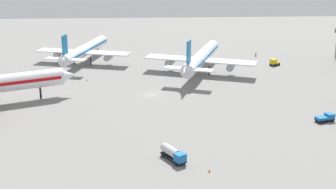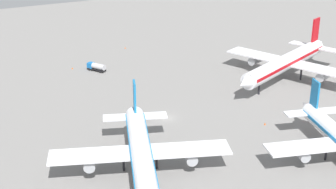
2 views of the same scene
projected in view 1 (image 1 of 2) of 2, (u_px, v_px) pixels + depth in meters
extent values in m
plane|color=gray|center=(151.00, 94.00, 124.90)|extent=(288.00, 288.00, 0.00)
cone|color=white|center=(68.00, 76.00, 122.90)|extent=(5.82, 5.95, 4.38)
cylinder|color=black|center=(41.00, 93.00, 120.93)|extent=(0.55, 0.55, 3.23)
cylinder|color=white|center=(201.00, 57.00, 145.74)|extent=(37.08, 16.81, 4.17)
cone|color=white|center=(213.00, 45.00, 164.13)|extent=(5.27, 5.14, 3.96)
cone|color=white|center=(186.00, 71.00, 127.16)|extent=(6.04, 4.91, 3.34)
cube|color=#1972B2|center=(201.00, 56.00, 145.64)|extent=(35.68, 16.37, 0.75)
cube|color=white|center=(200.00, 60.00, 144.15)|extent=(17.95, 35.94, 0.38)
cylinder|color=#A5A8AD|center=(170.00, 62.00, 147.35)|extent=(5.42, 3.83, 2.29)
cylinder|color=#A5A8AD|center=(231.00, 66.00, 141.85)|extent=(5.42, 3.83, 2.29)
cube|color=white|center=(189.00, 69.00, 130.09)|extent=(8.09, 14.70, 0.30)
cube|color=#1972B2|center=(189.00, 52.00, 128.52)|extent=(3.58, 1.66, 6.67)
cylinder|color=black|center=(209.00, 59.00, 158.92)|extent=(0.50, 0.50, 2.92)
cylinder|color=black|center=(189.00, 69.00, 145.00)|extent=(0.50, 0.50, 2.92)
cylinder|color=black|center=(209.00, 71.00, 143.18)|extent=(0.50, 0.50, 2.92)
cylinder|color=white|center=(85.00, 50.00, 157.96)|extent=(34.97, 13.17, 3.87)
cone|color=white|center=(103.00, 40.00, 175.38)|extent=(4.72, 4.58, 3.68)
cone|color=white|center=(62.00, 61.00, 140.37)|extent=(5.50, 4.28, 3.10)
cube|color=#1972B2|center=(85.00, 49.00, 157.87)|extent=(33.63, 12.87, 0.70)
cube|color=white|center=(83.00, 52.00, 156.45)|extent=(14.40, 33.74, 0.35)
cylinder|color=#A5A8AD|center=(59.00, 54.00, 158.78)|extent=(4.98, 3.28, 2.13)
cylinder|color=#A5A8AD|center=(109.00, 57.00, 154.97)|extent=(4.98, 3.28, 2.13)
cube|color=white|center=(66.00, 59.00, 143.14)|extent=(6.63, 13.74, 0.28)
cube|color=#1972B2|center=(65.00, 45.00, 141.69)|extent=(3.37, 1.31, 6.20)
cylinder|color=black|center=(98.00, 51.00, 170.43)|extent=(0.46, 0.46, 2.71)
cylinder|color=black|center=(74.00, 60.00, 157.01)|extent=(0.46, 0.46, 2.71)
cylinder|color=black|center=(91.00, 61.00, 155.75)|extent=(0.46, 0.46, 2.71)
cube|color=black|center=(173.00, 157.00, 86.08)|extent=(6.38, 4.87, 0.30)
cube|color=#1966B2|center=(180.00, 157.00, 84.02)|extent=(2.52, 2.55, 1.60)
cube|color=#3F596B|center=(183.00, 157.00, 83.28)|extent=(0.89, 1.41, 0.90)
cylinder|color=#B7B7BC|center=(171.00, 151.00, 86.46)|extent=(4.79, 3.86, 1.80)
cylinder|color=black|center=(184.00, 161.00, 84.90)|extent=(0.84, 0.67, 0.80)
cylinder|color=black|center=(176.00, 164.00, 83.89)|extent=(0.84, 0.67, 0.80)
cylinder|color=black|center=(171.00, 153.00, 88.37)|extent=(0.84, 0.67, 0.80)
cylinder|color=black|center=(163.00, 155.00, 87.36)|extent=(0.84, 0.67, 0.80)
cube|color=black|center=(275.00, 64.00, 155.42)|extent=(3.14, 3.71, 0.30)
cube|color=gold|center=(273.00, 61.00, 154.79)|extent=(2.51, 2.46, 1.60)
cube|color=#3F596B|center=(272.00, 61.00, 154.30)|extent=(1.46, 0.79, 0.90)
cube|color=gold|center=(277.00, 62.00, 155.72)|extent=(2.33, 2.11, 0.50)
cylinder|color=black|center=(274.00, 65.00, 154.15)|extent=(0.63, 0.85, 0.80)
cylinder|color=black|center=(270.00, 64.00, 155.71)|extent=(0.63, 0.85, 0.80)
cylinder|color=black|center=(279.00, 64.00, 155.22)|extent=(0.63, 0.85, 0.80)
cylinder|color=black|center=(275.00, 63.00, 156.78)|extent=(0.63, 0.85, 0.80)
cube|color=black|center=(325.00, 119.00, 105.21)|extent=(3.02, 4.75, 0.30)
cube|color=#1966B2|center=(330.00, 116.00, 105.37)|extent=(2.32, 2.25, 1.20)
cube|color=#3F596B|center=(333.00, 114.00, 105.55)|extent=(1.56, 0.51, 0.67)
cube|color=#1966B2|center=(322.00, 118.00, 104.79)|extent=(2.53, 3.02, 0.60)
cylinder|color=black|center=(327.00, 118.00, 106.58)|extent=(0.51, 0.85, 0.80)
cylinder|color=black|center=(333.00, 121.00, 104.87)|extent=(0.51, 0.85, 0.80)
cylinder|color=black|center=(317.00, 119.00, 105.63)|extent=(0.51, 0.85, 0.80)
cylinder|color=black|center=(322.00, 122.00, 103.93)|extent=(0.51, 0.85, 0.80)
cylinder|color=#1E2338|center=(256.00, 55.00, 168.24)|extent=(0.40, 0.40, 0.85)
cylinder|color=yellow|center=(256.00, 53.00, 168.01)|extent=(0.47, 0.47, 0.60)
sphere|color=tan|center=(256.00, 52.00, 167.88)|extent=(0.22, 0.22, 0.22)
cylinder|color=yellow|center=(257.00, 54.00, 167.96)|extent=(0.10, 0.10, 0.54)
cylinder|color=yellow|center=(255.00, 53.00, 168.07)|extent=(0.10, 0.10, 0.54)
cone|color=#EA590C|center=(209.00, 170.00, 81.58)|extent=(0.44, 0.44, 0.60)
cone|color=#EA590C|center=(87.00, 80.00, 137.60)|extent=(0.44, 0.44, 0.60)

